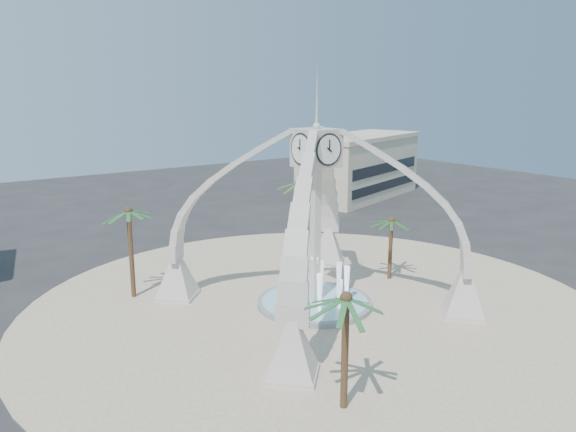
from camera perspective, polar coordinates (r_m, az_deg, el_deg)
ground at (r=39.77m, az=2.71°, el=-9.11°), size 140.00×140.00×0.00m
plaza at (r=39.76m, az=2.72°, el=-9.07°), size 40.00×40.00×0.06m
clock_tower at (r=37.81m, az=2.82°, el=0.04°), size 17.94×17.94×16.30m
fountain at (r=39.66m, az=2.72°, el=-8.73°), size 8.00×8.00×3.62m
building_ne at (r=78.41m, az=7.30°, el=5.07°), size 21.87×14.17×8.60m
palm_east at (r=44.38m, az=10.48°, el=-0.52°), size 3.93×3.93×5.47m
palm_west at (r=41.04m, az=-15.90°, el=0.33°), size 3.82×3.82×7.12m
palm_north at (r=54.19m, az=1.03°, el=3.32°), size 4.22×4.22×6.67m
palm_south at (r=25.95m, az=5.93°, el=-8.46°), size 4.50×4.50×6.27m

